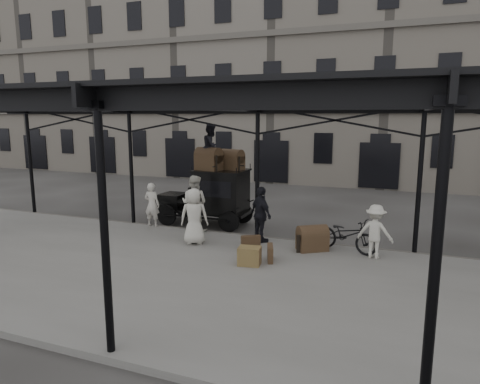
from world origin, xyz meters
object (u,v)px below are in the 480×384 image
(porter_official, at_px, (261,214))
(bicycle, at_px, (346,235))
(steamer_trunk_roof_near, at_px, (209,161))
(steamer_trunk_platform, at_px, (312,240))
(porter_left, at_px, (152,205))
(taxi, at_px, (214,195))

(porter_official, distance_m, bicycle, 2.73)
(steamer_trunk_roof_near, bearing_deg, steamer_trunk_platform, -10.06)
(porter_left, relative_size, steamer_trunk_platform, 1.83)
(taxi, distance_m, porter_official, 3.22)
(taxi, bearing_deg, steamer_trunk_roof_near, -108.07)
(bicycle, height_order, steamer_trunk_roof_near, steamer_trunk_roof_near)
(taxi, xyz_separation_m, steamer_trunk_platform, (4.30, -2.22, -0.73))
(porter_left, distance_m, bicycle, 7.09)
(porter_left, bearing_deg, steamer_trunk_platform, 170.68)
(porter_official, height_order, bicycle, porter_official)
(porter_left, xyz_separation_m, porter_official, (4.37, -0.45, 0.09))
(taxi, relative_size, porter_official, 2.01)
(porter_official, bearing_deg, taxi, 2.28)
(porter_official, xyz_separation_m, steamer_trunk_roof_near, (-2.64, 1.70, 1.48))
(porter_left, relative_size, bicycle, 0.84)
(bicycle, bearing_deg, porter_left, 104.37)
(taxi, distance_m, porter_left, 2.37)
(bicycle, distance_m, steamer_trunk_roof_near, 5.91)
(taxi, distance_m, steamer_trunk_roof_near, 1.36)
(porter_official, distance_m, steamer_trunk_platform, 1.85)
(porter_left, bearing_deg, bicycle, 173.81)
(taxi, relative_size, steamer_trunk_roof_near, 3.77)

